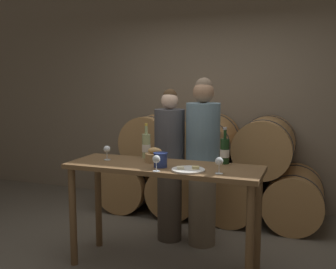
{
  "coord_description": "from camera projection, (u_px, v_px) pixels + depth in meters",
  "views": [
    {
      "loc": [
        1.19,
        -3.08,
        1.65
      ],
      "look_at": [
        0.0,
        0.11,
        1.19
      ],
      "focal_mm": 42.0,
      "sensor_mm": 36.0,
      "label": 1
    }
  ],
  "objects": [
    {
      "name": "ground_plane",
      "position": [
        164.0,
        268.0,
        3.5
      ],
      "size": [
        10.0,
        10.0,
        0.0
      ],
      "primitive_type": "plane",
      "color": "#665E51"
    },
    {
      "name": "cheese_plate",
      "position": [
        188.0,
        170.0,
        3.16
      ],
      "size": [
        0.27,
        0.27,
        0.04
      ],
      "color": "white",
      "rests_on": "tasting_table"
    },
    {
      "name": "wine_glass_left",
      "position": [
        156.0,
        160.0,
        3.12
      ],
      "size": [
        0.06,
        0.06,
        0.13
      ],
      "color": "white",
      "rests_on": "tasting_table"
    },
    {
      "name": "person_left",
      "position": [
        170.0,
        164.0,
        4.04
      ],
      "size": [
        0.31,
        0.31,
        1.57
      ],
      "color": "#4C4238",
      "rests_on": "ground_plane"
    },
    {
      "name": "stone_wall_back",
      "position": [
        219.0,
        85.0,
        5.19
      ],
      "size": [
        10.0,
        0.12,
        3.2
      ],
      "color": "gray",
      "rests_on": "ground_plane"
    },
    {
      "name": "barrel_stack",
      "position": [
        208.0,
        169.0,
        4.82
      ],
      "size": [
        2.71,
        0.85,
        1.24
      ],
      "color": "#A87A47",
      "rests_on": "ground_plane"
    },
    {
      "name": "blue_crock",
      "position": [
        160.0,
        159.0,
        3.28
      ],
      "size": [
        0.12,
        0.12,
        0.12
      ],
      "color": "navy",
      "rests_on": "tasting_table"
    },
    {
      "name": "wine_bottle_red",
      "position": [
        225.0,
        151.0,
        3.41
      ],
      "size": [
        0.08,
        0.08,
        0.32
      ],
      "color": "#193819",
      "rests_on": "tasting_table"
    },
    {
      "name": "tasting_table",
      "position": [
        163.0,
        182.0,
        3.39
      ],
      "size": [
        1.69,
        0.56,
        0.94
      ],
      "color": "brown",
      "rests_on": "ground_plane"
    },
    {
      "name": "wine_glass_far_left",
      "position": [
        107.0,
        150.0,
        3.58
      ],
      "size": [
        0.06,
        0.06,
        0.13
      ],
      "color": "white",
      "rests_on": "tasting_table"
    },
    {
      "name": "bread_basket",
      "position": [
        155.0,
        156.0,
        3.51
      ],
      "size": [
        0.17,
        0.17,
        0.13
      ],
      "color": "tan",
      "rests_on": "tasting_table"
    },
    {
      "name": "wine_glass_center",
      "position": [
        219.0,
        162.0,
        3.04
      ],
      "size": [
        0.06,
        0.06,
        0.13
      ],
      "color": "white",
      "rests_on": "tasting_table"
    },
    {
      "name": "wine_bottle_white",
      "position": [
        146.0,
        146.0,
        3.66
      ],
      "size": [
        0.08,
        0.08,
        0.33
      ],
      "color": "#ADBC7F",
      "rests_on": "tasting_table"
    },
    {
      "name": "person_right",
      "position": [
        203.0,
        161.0,
        3.91
      ],
      "size": [
        0.34,
        0.34,
        1.69
      ],
      "color": "#756651",
      "rests_on": "ground_plane"
    }
  ]
}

